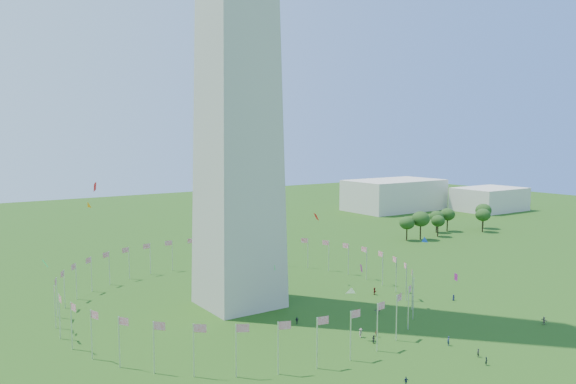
% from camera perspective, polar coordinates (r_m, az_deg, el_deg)
% --- Properties ---
extents(ground, '(600.00, 600.00, 0.00)m').
position_cam_1_polar(ground, '(97.38, 10.38, -18.36)').
color(ground, '#1C410F').
rests_on(ground, ground).
extents(flag_ring, '(80.24, 80.24, 9.00)m').
position_cam_1_polar(flag_ring, '(133.90, -4.98, -9.45)').
color(flag_ring, silver).
rests_on(flag_ring, ground).
extents(gov_building_east_a, '(50.00, 30.00, 16.00)m').
position_cam_1_polar(gov_building_east_a, '(302.70, 10.72, -0.29)').
color(gov_building_east_a, beige).
rests_on(gov_building_east_a, ground).
extents(gov_building_east_b, '(35.00, 25.00, 12.00)m').
position_cam_1_polar(gov_building_east_b, '(313.88, 19.79, -0.69)').
color(gov_building_east_b, beige).
rests_on(gov_building_east_b, ground).
extents(crowd, '(92.33, 74.38, 1.98)m').
position_cam_1_polar(crowd, '(111.53, 13.19, -14.74)').
color(crowd, black).
rests_on(crowd, ground).
extents(kites_aloft, '(113.10, 62.79, 33.31)m').
position_cam_1_polar(kites_aloft, '(118.17, 5.09, -4.34)').
color(kites_aloft, white).
rests_on(kites_aloft, ground).
extents(tree_line_east, '(53.33, 15.30, 10.67)m').
position_cam_1_polar(tree_line_east, '(234.11, 15.92, -2.97)').
color(tree_line_east, '#29541C').
rests_on(tree_line_east, ground).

